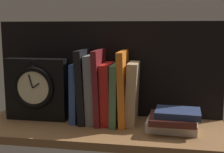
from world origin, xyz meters
The scene contains 12 objects.
ground_plane centered at (0.00, 0.00, -1.25)cm, with size 82.52×29.38×2.50cm, color brown.
back_panel centered at (0.00, 14.09, 17.23)cm, with size 82.52×1.20×34.47cm, color black.
book_blue_modern centered at (-9.07, 5.20, 10.08)cm, with size 2.23×12.60×20.17cm, color #2D4C8E.
book_black_skeptic centered at (-6.49, 5.20, 12.40)cm, with size 2.34×14.54×24.79cm, color black.
book_gray_chess centered at (-3.61, 5.20, 11.55)cm, with size 2.81×13.00×23.10cm, color gray.
book_maroon_dawkins centered at (-0.99, 5.20, 12.43)cm, with size 1.84×15.98×24.87cm, color maroon.
book_red_requiem centered at (1.77, 5.20, 10.16)cm, with size 3.06×13.86×20.33cm, color red.
book_green_romantic centered at (4.69, 5.20, 10.16)cm, with size 2.19×16.57×20.31cm, color #476B44.
book_orange_pandolfini centered at (7.15, 5.20, 12.27)cm, with size 2.12×16.02×24.54cm, color orange.
book_tan_shortstories centered at (10.16, 5.20, 10.39)cm, with size 3.32×12.09×20.78cm, color tan.
framed_clock centered at (-23.51, 3.80, 11.00)cm, with size 21.63×6.69×21.63cm.
book_stack_side centered at (23.75, -0.87, 3.51)cm, with size 17.04×13.42×7.10cm.
Camera 1 is at (20.47, -93.43, 32.27)cm, focal length 48.25 mm.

